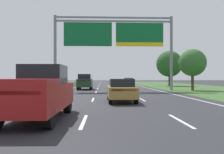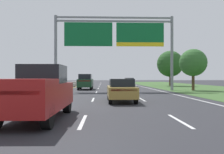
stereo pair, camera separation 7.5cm
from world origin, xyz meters
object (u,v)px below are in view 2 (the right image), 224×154
(overhead_sign_gantry, at_px, (114,37))
(roadside_tree_mid, at_px, (193,63))
(car_silver_right_lane_sedan, at_px, (129,82))
(car_darkgreen_left_lane_suv, at_px, (86,82))
(car_gold_centre_lane_sedan, at_px, (121,90))
(roadside_tree_far, at_px, (170,64))
(pickup_truck_red, at_px, (38,92))

(overhead_sign_gantry, height_order, roadside_tree_mid, overhead_sign_gantry)
(roadside_tree_mid, bearing_deg, car_silver_right_lane_sedan, 114.73)
(car_darkgreen_left_lane_suv, xyz_separation_m, car_gold_centre_lane_sedan, (3.68, -16.79, -0.28))
(car_darkgreen_left_lane_suv, bearing_deg, overhead_sign_gantry, -126.77)
(car_gold_centre_lane_sedan, relative_size, roadside_tree_far, 0.65)
(overhead_sign_gantry, distance_m, car_darkgreen_left_lane_suv, 7.37)
(overhead_sign_gantry, relative_size, pickup_truck_red, 2.77)
(car_silver_right_lane_sedan, xyz_separation_m, car_darkgreen_left_lane_suv, (-7.23, -11.68, 0.28))
(pickup_truck_red, bearing_deg, roadside_tree_far, -21.72)
(car_gold_centre_lane_sedan, bearing_deg, roadside_tree_mid, -36.46)
(car_darkgreen_left_lane_suv, relative_size, roadside_tree_far, 0.69)
(overhead_sign_gantry, xyz_separation_m, pickup_truck_red, (-3.98, -20.67, -5.62))
(car_silver_right_lane_sedan, bearing_deg, roadside_tree_mid, -154.47)
(car_darkgreen_left_lane_suv, relative_size, roadside_tree_mid, 0.89)
(car_darkgreen_left_lane_suv, distance_m, roadside_tree_mid, 14.40)
(car_silver_right_lane_sedan, bearing_deg, roadside_tree_far, -80.60)
(car_silver_right_lane_sedan, bearing_deg, car_gold_centre_lane_sedan, 173.68)
(pickup_truck_red, xyz_separation_m, roadside_tree_mid, (14.06, 20.76, 2.47))
(pickup_truck_red, relative_size, roadside_tree_mid, 1.03)
(roadside_tree_mid, bearing_deg, car_gold_centre_lane_sedan, -126.19)
(pickup_truck_red, xyz_separation_m, car_gold_centre_lane_sedan, (3.83, 6.78, -0.26))
(pickup_truck_red, relative_size, car_gold_centre_lane_sedan, 1.23)
(roadside_tree_mid, height_order, roadside_tree_far, roadside_tree_far)
(car_silver_right_lane_sedan, xyz_separation_m, roadside_tree_mid, (6.67, -14.49, 2.72))
(pickup_truck_red, bearing_deg, overhead_sign_gantry, -9.66)
(car_darkgreen_left_lane_suv, height_order, car_gold_centre_lane_sedan, car_darkgreen_left_lane_suv)
(pickup_truck_red, height_order, roadside_tree_mid, roadside_tree_mid)
(car_silver_right_lane_sedan, distance_m, roadside_tree_mid, 16.18)
(roadside_tree_mid, bearing_deg, car_darkgreen_left_lane_suv, 168.57)
(car_gold_centre_lane_sedan, bearing_deg, roadside_tree_far, -21.64)
(pickup_truck_red, bearing_deg, roadside_tree_mid, -32.86)
(overhead_sign_gantry, bearing_deg, car_silver_right_lane_sedan, 76.85)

